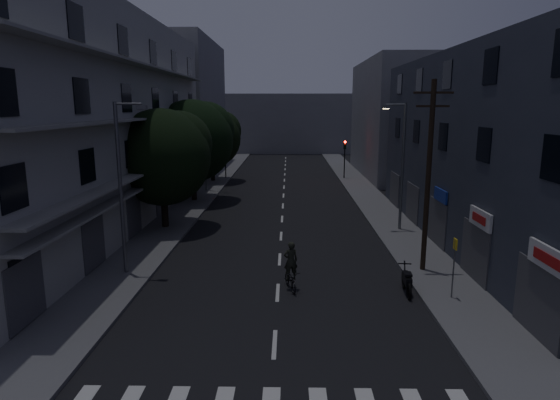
{
  "coord_description": "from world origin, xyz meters",
  "views": [
    {
      "loc": [
        0.46,
        -12.61,
        7.94
      ],
      "look_at": [
        0.0,
        12.0,
        3.0
      ],
      "focal_mm": 30.0,
      "sensor_mm": 36.0,
      "label": 1
    }
  ],
  "objects_px": {
    "utility_pole": "(428,173)",
    "bus_stop_sign": "(454,257)",
    "motorcycle": "(407,282)",
    "cyclist": "(291,273)"
  },
  "relations": [
    {
      "from": "motorcycle",
      "to": "cyclist",
      "type": "distance_m",
      "value": 5.03
    },
    {
      "from": "cyclist",
      "to": "motorcycle",
      "type": "bearing_deg",
      "value": -18.48
    },
    {
      "from": "bus_stop_sign",
      "to": "cyclist",
      "type": "distance_m",
      "value": 6.87
    },
    {
      "from": "utility_pole",
      "to": "cyclist",
      "type": "height_order",
      "value": "utility_pole"
    },
    {
      "from": "utility_pole",
      "to": "bus_stop_sign",
      "type": "bearing_deg",
      "value": -86.08
    },
    {
      "from": "utility_pole",
      "to": "bus_stop_sign",
      "type": "xyz_separation_m",
      "value": [
        0.24,
        -3.44,
        -2.98
      ]
    },
    {
      "from": "utility_pole",
      "to": "motorcycle",
      "type": "bearing_deg",
      "value": -118.54
    },
    {
      "from": "utility_pole",
      "to": "cyclist",
      "type": "xyz_separation_m",
      "value": [
        -6.45,
        -2.3,
        -4.13
      ]
    },
    {
      "from": "motorcycle",
      "to": "utility_pole",
      "type": "bearing_deg",
      "value": 65.58
    },
    {
      "from": "utility_pole",
      "to": "motorcycle",
      "type": "relative_size",
      "value": 4.52
    }
  ]
}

